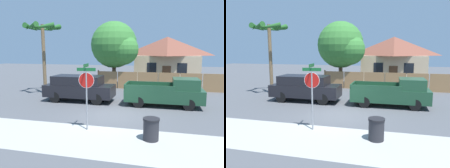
{
  "view_description": "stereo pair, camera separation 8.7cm",
  "coord_description": "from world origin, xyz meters",
  "views": [
    {
      "loc": [
        2.8,
        -11.73,
        3.67
      ],
      "look_at": [
        -0.35,
        1.18,
        1.6
      ],
      "focal_mm": 35.0,
      "sensor_mm": 36.0,
      "label": 1
    },
    {
      "loc": [
        2.88,
        -11.71,
        3.67
      ],
      "look_at": [
        -0.35,
        1.18,
        1.6
      ],
      "focal_mm": 35.0,
      "sensor_mm": 36.0,
      "label": 2
    }
  ],
  "objects": [
    {
      "name": "sidewalk_strip",
      "position": [
        0.0,
        -3.6,
        0.0
      ],
      "size": [
        36.0,
        3.2,
        0.01
      ],
      "color": "#A3A39E",
      "rests_on": "ground"
    },
    {
      "name": "ground_plane",
      "position": [
        0.0,
        0.0,
        0.0
      ],
      "size": [
        80.0,
        80.0,
        0.0
      ],
      "primitive_type": "plane",
      "color": "#4C4F54"
    },
    {
      "name": "oak_tree",
      "position": [
        -2.06,
        9.91,
        4.09
      ],
      "size": [
        4.89,
        4.66,
        6.53
      ],
      "color": "brown",
      "rests_on": "ground"
    },
    {
      "name": "house",
      "position": [
        2.96,
        15.18,
        2.7
      ],
      "size": [
        7.56,
        6.38,
        5.21
      ],
      "color": "beige",
      "rests_on": "ground"
    },
    {
      "name": "orange_pickup",
      "position": [
        2.98,
        2.77,
        0.9
      ],
      "size": [
        5.0,
        1.89,
        1.87
      ],
      "rotation": [
        0.0,
        0.0,
        0.01
      ],
      "color": "#1E472D",
      "rests_on": "ground"
    },
    {
      "name": "red_suv",
      "position": [
        -3.17,
        2.77,
        1.01
      ],
      "size": [
        4.97,
        1.91,
        1.85
      ],
      "rotation": [
        0.0,
        0.0,
        0.01
      ],
      "color": "black",
      "rests_on": "ground"
    },
    {
      "name": "wooden_fence",
      "position": [
        2.22,
        8.66,
        0.81
      ],
      "size": [
        11.65,
        0.12,
        1.72
      ],
      "color": "#997047",
      "rests_on": "ground"
    },
    {
      "name": "stop_sign",
      "position": [
        -0.63,
        -2.55,
        2.07
      ],
      "size": [
        0.87,
        0.78,
        3.07
      ],
      "rotation": [
        0.0,
        0.0,
        0.08
      ],
      "color": "gray",
      "rests_on": "ground"
    },
    {
      "name": "trash_bin",
      "position": [
        2.33,
        -3.05,
        0.47
      ],
      "size": [
        0.68,
        0.68,
        0.93
      ],
      "color": "#28282D",
      "rests_on": "ground"
    },
    {
      "name": "palm_tree",
      "position": [
        -7.02,
        4.65,
        5.01
      ],
      "size": [
        2.86,
        3.07,
        5.82
      ],
      "color": "brown",
      "rests_on": "ground"
    }
  ]
}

